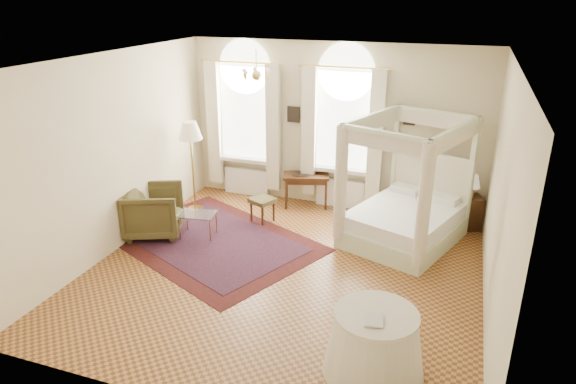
% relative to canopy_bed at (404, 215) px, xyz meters
% --- Properties ---
extents(ground, '(6.00, 6.00, 0.00)m').
position_rel_canopy_bed_xyz_m(ground, '(-1.63, -1.74, -0.50)').
color(ground, '#A45D2F').
rests_on(ground, ground).
extents(room_walls, '(6.00, 6.00, 6.00)m').
position_rel_canopy_bed_xyz_m(room_walls, '(-1.63, -1.74, 1.48)').
color(room_walls, beige).
rests_on(room_walls, ground).
extents(window_left, '(1.62, 0.27, 3.29)m').
position_rel_canopy_bed_xyz_m(window_left, '(-3.53, 1.14, 0.99)').
color(window_left, white).
rests_on(window_left, room_walls).
extents(window_right, '(1.62, 0.27, 3.29)m').
position_rel_canopy_bed_xyz_m(window_right, '(-1.43, 1.14, 0.99)').
color(window_right, white).
rests_on(window_right, room_walls).
extents(chandelier, '(0.51, 0.45, 0.50)m').
position_rel_canopy_bed_xyz_m(chandelier, '(-2.53, -0.54, 2.40)').
color(chandelier, gold).
rests_on(chandelier, room_walls).
extents(wall_pictures, '(2.54, 0.03, 0.39)m').
position_rel_canopy_bed_xyz_m(wall_pictures, '(-1.54, 1.23, 1.39)').
color(wall_pictures, black).
rests_on(wall_pictures, room_walls).
extents(canopy_bed, '(2.23, 2.46, 2.21)m').
position_rel_canopy_bed_xyz_m(canopy_bed, '(0.00, 0.00, 0.00)').
color(canopy_bed, beige).
rests_on(canopy_bed, ground).
extents(nightstand, '(0.56, 0.53, 0.63)m').
position_rel_canopy_bed_xyz_m(nightstand, '(1.07, 0.96, -0.19)').
color(nightstand, '#3D2110').
rests_on(nightstand, ground).
extents(nightstand_lamp, '(0.30, 0.30, 0.44)m').
position_rel_canopy_bed_xyz_m(nightstand_lamp, '(1.07, 0.93, 0.42)').
color(nightstand_lamp, gold).
rests_on(nightstand_lamp, nightstand).
extents(writing_desk, '(1.02, 0.73, 0.69)m').
position_rel_canopy_bed_xyz_m(writing_desk, '(-2.11, 0.96, 0.09)').
color(writing_desk, '#3D2110').
rests_on(writing_desk, ground).
extents(laptop, '(0.36, 0.28, 0.03)m').
position_rel_canopy_bed_xyz_m(laptop, '(-2.21, 0.89, 0.20)').
color(laptop, black).
rests_on(laptop, writing_desk).
extents(stool, '(0.54, 0.54, 0.47)m').
position_rel_canopy_bed_xyz_m(stool, '(-2.68, -0.02, -0.11)').
color(stool, '#42381C').
rests_on(stool, ground).
extents(armchair, '(1.29, 1.28, 0.90)m').
position_rel_canopy_bed_xyz_m(armchair, '(-4.33, -1.20, -0.05)').
color(armchair, '#42391C').
rests_on(armchair, ground).
extents(coffee_table, '(0.72, 0.56, 0.45)m').
position_rel_canopy_bed_xyz_m(coffee_table, '(-3.53, -1.03, -0.10)').
color(coffee_table, silver).
rests_on(coffee_table, ground).
extents(floor_lamp, '(0.47, 0.47, 1.83)m').
position_rel_canopy_bed_xyz_m(floor_lamp, '(-4.19, 0.04, 1.06)').
color(floor_lamp, gold).
rests_on(floor_lamp, ground).
extents(oriental_rug, '(4.31, 3.82, 0.01)m').
position_rel_canopy_bed_xyz_m(oriental_rug, '(-3.17, -1.16, -0.50)').
color(oriental_rug, '#441210').
rests_on(oriental_rug, ground).
extents(side_table, '(1.18, 1.18, 0.81)m').
position_rel_canopy_bed_xyz_m(side_table, '(0.13, -3.53, -0.11)').
color(side_table, white).
rests_on(side_table, ground).
extents(book, '(0.24, 0.30, 0.03)m').
position_rel_canopy_bed_xyz_m(book, '(0.03, -3.70, 0.32)').
color(book, black).
rests_on(book, side_table).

